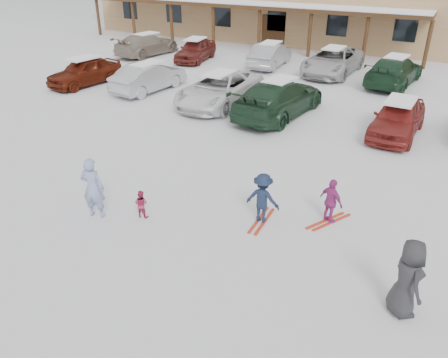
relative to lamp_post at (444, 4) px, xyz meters
The scene contains 19 objects.
ground 25.44m from the lamp_post, 98.72° to the right, with size 160.00×160.00×0.00m, color white.
lamp_post is the anchor object (origin of this frame).
adult_skier 26.67m from the lamp_post, 104.16° to the right, with size 0.63×0.41×1.73m, color #8291BF.
toddler_red 25.94m from the lamp_post, 102.04° to the right, with size 0.38×0.30×0.79m, color #AD2850.
child_navy 24.19m from the lamp_post, 95.70° to the right, with size 0.91×0.52×1.41m, color #152039.
skis_child_navy 24.27m from the lamp_post, 95.70° to the right, with size 0.20×1.40×0.03m, color red.
child_magenta 23.31m from the lamp_post, 91.93° to the right, with size 0.75×0.31×1.27m, color #A83180.
skis_child_magenta 23.39m from the lamp_post, 91.93° to the right, with size 0.20×1.40×0.03m, color red.
bystander_dark 25.85m from the lamp_post, 86.95° to the right, with size 0.84×0.55×1.71m, color #28282B.
parked_car_0 22.73m from the lamp_post, 134.67° to the right, with size 1.66×4.12×1.40m, color #5B1A0B.
parked_car_1 19.85m from the lamp_post, 128.21° to the right, with size 1.49×4.27×1.41m, color #A2A3A6.
parked_car_2 17.80m from the lamp_post, 117.04° to the right, with size 2.41×5.23×1.45m, color white.
parked_car_3 16.86m from the lamp_post, 107.53° to the right, with size 2.21×5.42×1.57m, color #1E3B26.
parked_car_4 16.11m from the lamp_post, 90.51° to the right, with size 1.65×4.10×1.40m, color maroon.
parked_car_7 19.49m from the lamp_post, 153.39° to the right, with size 1.98×4.87×1.41m, color gray.
parked_car_8 16.22m from the lamp_post, 147.61° to the right, with size 1.63×4.05×1.38m, color maroon.
parked_car_9 11.98m from the lamp_post, 137.77° to the right, with size 1.51×4.33×1.43m, color #97979C.
parked_car_10 9.55m from the lamp_post, 121.64° to the right, with size 2.46×5.34×1.48m, color #BDBDBD.
parked_car_11 9.02m from the lamp_post, 98.96° to the right, with size 2.07×5.10×1.48m, color #1C3E26.
Camera 1 is at (5.04, -8.18, 6.50)m, focal length 35.00 mm.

